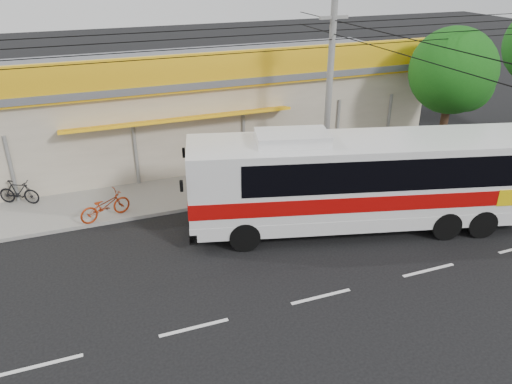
% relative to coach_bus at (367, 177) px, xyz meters
% --- Properties ---
extents(ground, '(120.00, 120.00, 0.00)m').
position_rel_coach_bus_xyz_m(ground, '(-3.47, -0.85, -2.09)').
color(ground, black).
rests_on(ground, ground).
extents(sidewalk, '(30.00, 3.20, 0.15)m').
position_rel_coach_bus_xyz_m(sidewalk, '(-3.47, 5.15, -2.02)').
color(sidewalk, gray).
rests_on(sidewalk, ground).
extents(lane_markings, '(50.00, 0.12, 0.01)m').
position_rel_coach_bus_xyz_m(lane_markings, '(-3.47, -3.35, -2.09)').
color(lane_markings, silver).
rests_on(lane_markings, ground).
extents(storefront_building, '(22.60, 9.20, 5.70)m').
position_rel_coach_bus_xyz_m(storefront_building, '(-3.48, 10.69, 0.21)').
color(storefront_building, '#ABA08A').
rests_on(storefront_building, ground).
extents(coach_bus, '(12.95, 5.77, 3.91)m').
position_rel_coach_bus_xyz_m(coach_bus, '(0.00, 0.00, 0.00)').
color(coach_bus, silver).
rests_on(coach_bus, ground).
extents(motorbike_red, '(2.16, 1.37, 1.07)m').
position_rel_coach_bus_xyz_m(motorbike_red, '(-9.17, 3.85, -1.41)').
color(motorbike_red, maroon).
rests_on(motorbike_red, sidewalk).
extents(motorbike_dark, '(1.75, 1.20, 1.03)m').
position_rel_coach_bus_xyz_m(motorbike_dark, '(-12.36, 6.38, -1.43)').
color(motorbike_dark, black).
rests_on(motorbike_dark, sidewalk).
extents(utility_pole, '(34.00, 14.00, 8.08)m').
position_rel_coach_bus_xyz_m(utility_pole, '(0.17, 3.56, 4.57)').
color(utility_pole, '#60605D').
rests_on(utility_pole, ground).
extents(tree_near, '(3.97, 3.97, 6.59)m').
position_rel_coach_bus_xyz_m(tree_near, '(7.01, 4.11, 2.37)').
color(tree_near, black).
rests_on(tree_near, ground).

